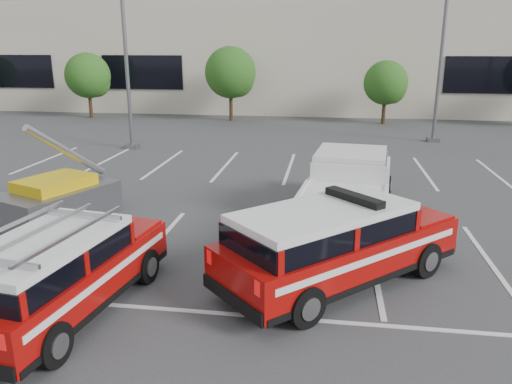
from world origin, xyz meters
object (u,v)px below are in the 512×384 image
tree_mid_right (387,84)px  light_pole_mid (443,39)px  convention_building (315,47)px  white_pickup (348,195)px  fire_chief_suv (336,249)px  utility_rig (52,201)px  ladder_suv (61,278)px  light_pole_left (125,38)px  tree_mid_left (232,74)px  tree_left (89,77)px

tree_mid_right → light_pole_mid: 6.88m
convention_building → white_pickup: bearing=-86.1°
tree_mid_right → light_pole_mid: light_pole_mid is taller
fire_chief_suv → light_pole_mid: bearing=119.2°
white_pickup → utility_rig: utility_rig is taller
tree_mid_right → ladder_suv: (-8.33, -25.31, -1.76)m
light_pole_left → white_pickup: light_pole_left is taller
tree_mid_left → convention_building: bearing=62.6°
tree_left → tree_mid_right: (20.00, -0.00, -0.27)m
tree_mid_right → white_pickup: bearing=-98.6°
light_pole_left → utility_rig: (1.79, -10.42, -4.61)m
white_pickup → utility_rig: size_ratio=1.73×
light_pole_mid → light_pole_left: bearing=-165.1°
light_pole_mid → ladder_suv: size_ratio=2.08×
tree_mid_left → ladder_suv: 25.47m
light_pole_left → white_pickup: bearing=-42.3°
light_pole_mid → ladder_suv: bearing=-118.0°
tree_mid_left → light_pole_mid: (11.91, -6.05, 2.14)m
utility_rig → light_pole_mid: bearing=69.7°
convention_building → tree_mid_left: size_ratio=12.38×
light_pole_mid → utility_rig: 20.09m
convention_building → tree_left: size_ratio=13.58×
convention_building → tree_mid_right: bearing=-63.4°
tree_left → tree_mid_left: 10.00m
tree_left → fire_chief_suv: tree_left is taller
light_pole_left → light_pole_mid: size_ratio=1.00×
ladder_suv → white_pickup: bearing=56.0°
tree_left → white_pickup: (17.08, -19.30, -1.99)m
tree_mid_left → white_pickup: bearing=-69.9°
convention_building → white_pickup: size_ratio=9.08×
convention_building → tree_mid_right: (4.91, -9.82, -2.22)m
tree_left → ladder_suv: size_ratio=0.90×
tree_mid_left → ladder_suv: (1.67, -25.31, -2.30)m
light_pole_left → tree_mid_right: bearing=37.5°
tree_mid_left → white_pickup: tree_mid_left is taller
tree_mid_left → utility_rig: size_ratio=1.27×
light_pole_mid → white_pickup: (-4.83, -13.26, -4.40)m
utility_rig → white_pickup: bearing=30.1°
white_pickup → ladder_suv: (-5.41, -6.01, -0.04)m
tree_left → tree_mid_left: size_ratio=0.91×
convention_building → tree_mid_right: 11.20m
convention_building → utility_rig: convention_building is taller
tree_left → convention_building: bearing=33.1°
tree_mid_left → utility_rig: (-1.30, -20.46, -2.47)m
tree_left → light_pole_left: 12.43m
tree_mid_left → light_pole_left: size_ratio=0.47×
convention_building → fire_chief_suv: bearing=-87.2°
tree_mid_left → utility_rig: tree_mid_left is taller
tree_mid_left → tree_mid_right: size_ratio=1.21×
convention_building → tree_left: convention_building is taller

